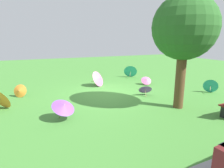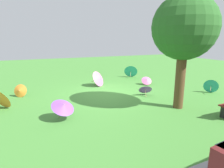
# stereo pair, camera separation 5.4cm
# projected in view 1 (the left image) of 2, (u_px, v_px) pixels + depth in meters

# --- Properties ---
(ground) EXTENTS (40.00, 40.00, 0.00)m
(ground) POSITION_uv_depth(u_px,v_px,m) (108.00, 93.00, 9.72)
(ground) COLOR #478C38
(shade_tree) EXTENTS (2.41, 2.41, 4.32)m
(shade_tree) POSITION_uv_depth(u_px,v_px,m) (184.00, 29.00, 6.93)
(shade_tree) COLOR brown
(shade_tree) RESTS_ON ground
(parasol_teal_1) EXTENTS (1.10, 1.03, 0.92)m
(parasol_teal_1) POSITION_uv_depth(u_px,v_px,m) (130.00, 71.00, 13.75)
(parasol_teal_1) COLOR tan
(parasol_teal_1) RESTS_ON ground
(parasol_orange_0) EXTENTS (1.00, 1.01, 0.88)m
(parasol_orange_0) POSITION_uv_depth(u_px,v_px,m) (3.00, 98.00, 7.42)
(parasol_orange_0) COLOR tan
(parasol_orange_0) RESTS_ON ground
(parasol_pink_1) EXTENTS (0.76, 0.71, 0.55)m
(parasol_pink_1) POSITION_uv_depth(u_px,v_px,m) (146.00, 80.00, 11.37)
(parasol_pink_1) COLOR tan
(parasol_pink_1) RESTS_ON ground
(parasol_purple_0) EXTENTS (1.03, 1.02, 0.76)m
(parasol_purple_0) POSITION_uv_depth(u_px,v_px,m) (64.00, 106.00, 6.32)
(parasol_purple_0) COLOR tan
(parasol_purple_0) RESTS_ON ground
(parasol_teal_2) EXTENTS (0.77, 0.76, 0.73)m
(parasol_teal_2) POSITION_uv_depth(u_px,v_px,m) (211.00, 85.00, 9.74)
(parasol_teal_2) COLOR tan
(parasol_teal_2) RESTS_ON ground
(parasol_orange_1) EXTENTS (0.70, 0.64, 0.63)m
(parasol_orange_1) POSITION_uv_depth(u_px,v_px,m) (20.00, 91.00, 8.89)
(parasol_orange_1) COLOR tan
(parasol_orange_1) RESTS_ON ground
(parasol_purple_1) EXTENTS (0.81, 0.76, 0.59)m
(parasol_purple_1) POSITION_uv_depth(u_px,v_px,m) (145.00, 89.00, 9.26)
(parasol_purple_1) COLOR tan
(parasol_purple_1) RESTS_ON ground
(parasol_pink_2) EXTENTS (1.09, 1.03, 0.91)m
(parasol_pink_2) POSITION_uv_depth(u_px,v_px,m) (99.00, 78.00, 11.04)
(parasol_pink_2) COLOR tan
(parasol_pink_2) RESTS_ON ground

